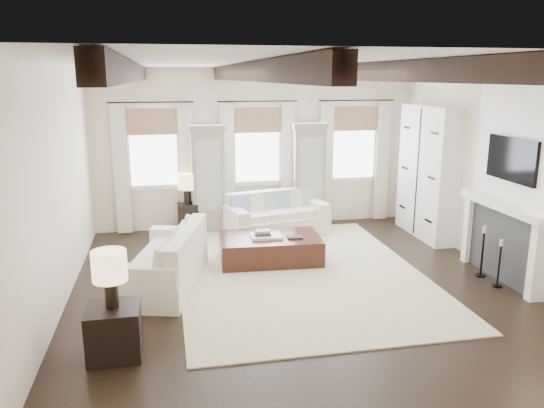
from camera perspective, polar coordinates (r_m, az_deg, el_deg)
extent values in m
plane|color=black|center=(7.67, 3.31, -9.71)|extent=(7.50, 7.50, 0.00)
cube|color=white|center=(10.80, -1.64, 5.99)|extent=(6.50, 0.04, 3.20)
cube|color=white|center=(3.83, 18.16, -9.06)|extent=(6.50, 0.04, 3.20)
cube|color=white|center=(7.10, -22.80, 0.89)|extent=(0.04, 7.50, 3.20)
cube|color=white|center=(8.60, 24.92, 2.75)|extent=(0.04, 7.50, 3.20)
cube|color=white|center=(7.04, 3.67, 14.95)|extent=(6.50, 7.50, 0.04)
cube|color=black|center=(6.81, -15.06, 13.56)|extent=(0.16, 7.40, 0.22)
cube|color=black|center=(6.89, -2.57, 13.99)|extent=(0.16, 7.40, 0.22)
cube|color=black|center=(7.27, 9.54, 13.80)|extent=(0.16, 7.40, 0.22)
cube|color=black|center=(7.90, 19.69, 13.19)|extent=(0.16, 7.40, 0.22)
cube|color=white|center=(10.62, -12.64, 5.80)|extent=(0.90, 0.03, 1.45)
cube|color=#9C7253|center=(10.50, -12.80, 8.62)|extent=(0.94, 0.04, 0.50)
cube|color=silver|center=(10.60, -15.90, 3.52)|extent=(0.28, 0.08, 2.50)
cube|color=silver|center=(10.58, -9.18, 3.84)|extent=(0.28, 0.08, 2.50)
cylinder|color=black|center=(10.43, -12.91, 10.62)|extent=(1.60, 0.02, 0.02)
cube|color=white|center=(10.77, -1.62, 6.23)|extent=(0.90, 0.03, 1.45)
cube|color=#9C7253|center=(10.65, -1.58, 9.02)|extent=(0.94, 0.04, 0.50)
cube|color=silver|center=(10.64, -4.81, 4.03)|extent=(0.28, 0.08, 2.50)
cube|color=silver|center=(10.85, 1.72, 4.26)|extent=(0.28, 0.08, 2.50)
cylinder|color=black|center=(10.58, -1.55, 10.99)|extent=(1.60, 0.02, 0.02)
cube|color=white|center=(11.30, 8.75, 6.42)|extent=(0.90, 0.03, 1.45)
cube|color=#9C7253|center=(11.19, 8.95, 9.08)|extent=(0.94, 0.04, 0.50)
cube|color=silver|center=(11.06, 5.83, 4.37)|extent=(0.28, 0.08, 2.50)
cube|color=silver|center=(11.49, 11.77, 4.50)|extent=(0.28, 0.08, 2.50)
cylinder|color=black|center=(11.12, 9.11, 10.96)|extent=(1.60, 0.02, 0.02)
cube|color=#A59990|center=(10.56, -6.91, 2.42)|extent=(0.64, 0.38, 2.00)
cube|color=#B2B7BA|center=(10.34, -6.84, 3.02)|extent=(0.48, 0.02, 1.40)
cube|color=#A59990|center=(10.41, -7.07, 8.15)|extent=(0.70, 0.42, 0.12)
cube|color=#A59990|center=(10.91, 3.90, 2.84)|extent=(0.64, 0.38, 2.00)
cube|color=#B2B7BA|center=(10.69, 4.19, 3.43)|extent=(0.48, 0.02, 1.40)
cube|color=#A59990|center=(10.76, 3.99, 8.39)|extent=(0.70, 0.42, 0.12)
cube|color=#29292B|center=(8.79, 23.76, -3.99)|extent=(0.18, 1.50, 1.10)
cube|color=black|center=(8.82, 23.51, -4.94)|extent=(0.10, 0.90, 0.70)
cube|color=white|center=(8.15, 26.81, -5.65)|extent=(0.26, 0.14, 1.10)
cube|color=white|center=(9.42, 20.74, -2.58)|extent=(0.26, 0.14, 1.10)
cube|color=white|center=(8.60, 23.77, -0.14)|extent=(0.32, 1.90, 0.12)
cube|color=white|center=(8.51, 24.98, 6.05)|extent=(0.10, 1.90, 1.80)
cube|color=black|center=(8.50, 24.43, 4.39)|extent=(0.07, 1.10, 0.64)
cube|color=silver|center=(10.52, 16.36, 3.30)|extent=(0.40, 1.70, 2.50)
cube|color=black|center=(10.42, 15.34, 3.28)|extent=(0.01, 0.02, 2.40)
cube|color=beige|center=(8.45, 2.96, -7.36)|extent=(3.74, 5.05, 0.02)
cube|color=white|center=(10.37, 0.55, -2.33)|extent=(2.08, 1.30, 0.37)
cube|color=white|center=(10.56, -0.23, 0.29)|extent=(1.84, 0.63, 0.46)
cube|color=white|center=(9.97, -3.85, -1.21)|extent=(0.43, 0.86, 0.24)
cube|color=white|center=(10.67, 4.67, -0.23)|extent=(0.43, 0.86, 0.24)
cube|color=white|center=(10.05, -2.08, -1.38)|extent=(0.63, 0.66, 0.13)
cube|color=white|center=(10.27, 0.67, -1.06)|extent=(0.63, 0.66, 0.13)
cube|color=white|center=(10.50, 3.30, -0.75)|extent=(0.63, 0.66, 0.13)
cube|color=#7A94B9|center=(10.15, -3.40, -0.13)|extent=(0.42, 0.29, 0.40)
cube|color=silver|center=(10.25, -1.97, 0.03)|extent=(0.42, 0.29, 0.40)
cube|color=beige|center=(10.36, -0.56, 0.18)|extent=(0.42, 0.29, 0.40)
cube|color=#7A94B9|center=(10.47, 0.82, 0.33)|extent=(0.42, 0.29, 0.40)
cube|color=silver|center=(10.59, 2.16, 0.47)|extent=(0.42, 0.29, 0.40)
cube|color=beige|center=(10.72, 3.48, 0.61)|extent=(0.42, 0.29, 0.40)
cube|color=white|center=(8.05, -11.50, -7.34)|extent=(1.42, 2.20, 0.39)
cube|color=white|center=(7.82, -9.14, -4.48)|extent=(0.71, 1.92, 0.48)
cube|color=white|center=(8.76, -10.10, -3.34)|extent=(0.90, 0.47, 0.25)
cube|color=white|center=(7.14, -13.46, -7.46)|extent=(0.90, 0.47, 0.25)
cube|color=white|center=(8.48, -10.92, -4.34)|extent=(0.70, 0.67, 0.14)
cube|color=white|center=(7.97, -11.92, -5.57)|extent=(0.70, 0.67, 0.14)
cube|color=white|center=(7.46, -13.06, -6.97)|extent=(0.70, 0.67, 0.14)
cube|color=#7A94B9|center=(8.52, -9.17, -2.76)|extent=(0.31, 0.45, 0.42)
cube|color=silver|center=(8.18, -9.72, -3.47)|extent=(0.31, 0.45, 0.42)
cube|color=beige|center=(7.85, -10.32, -4.24)|extent=(0.31, 0.45, 0.42)
cube|color=#7A94B9|center=(7.51, -10.98, -5.08)|extent=(0.31, 0.45, 0.42)
cube|color=silver|center=(7.18, -11.70, -6.00)|extent=(0.31, 0.45, 0.42)
cube|color=black|center=(8.90, -0.23, -4.84)|extent=(1.71, 1.12, 0.43)
cube|color=white|center=(8.78, -0.61, -3.46)|extent=(0.52, 0.41, 0.04)
cube|color=#262628|center=(8.77, -1.02, -3.22)|extent=(0.27, 0.21, 0.04)
cube|color=beige|center=(8.81, -0.97, -2.91)|extent=(0.23, 0.18, 0.03)
cube|color=#262628|center=(8.75, 2.45, -3.58)|extent=(0.25, 0.19, 0.03)
cube|color=black|center=(6.27, -16.60, -12.98)|extent=(0.57, 0.57, 0.57)
cylinder|color=black|center=(6.09, -16.89, -9.24)|extent=(0.15, 0.15, 0.31)
cylinder|color=#F9D89E|center=(5.97, -17.10, -6.37)|extent=(0.38, 0.38, 0.33)
cube|color=black|center=(10.63, -9.02, -1.50)|extent=(0.39, 0.39, 0.59)
cylinder|color=black|center=(10.52, -9.10, 0.81)|extent=(0.14, 0.14, 0.29)
cylinder|color=#F9D89E|center=(10.46, -9.17, 2.43)|extent=(0.35, 0.35, 0.31)
cylinder|color=black|center=(8.60, 23.04, -8.10)|extent=(0.15, 0.15, 0.02)
cylinder|color=black|center=(8.50, 23.23, -6.15)|extent=(0.03, 0.03, 0.64)
cylinder|color=beige|center=(8.39, 23.46, -3.86)|extent=(0.05, 0.05, 0.09)
cylinder|color=black|center=(8.93, 21.49, -7.15)|extent=(0.16, 0.16, 0.02)
cylinder|color=black|center=(8.82, 21.68, -5.04)|extent=(0.03, 0.03, 0.71)
cylinder|color=beige|center=(8.71, 21.91, -2.55)|extent=(0.06, 0.06, 0.10)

